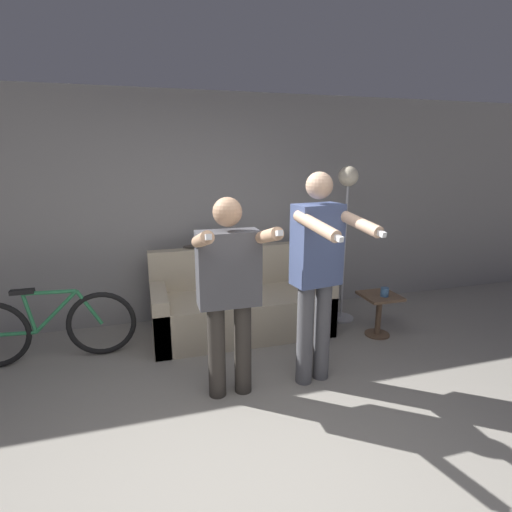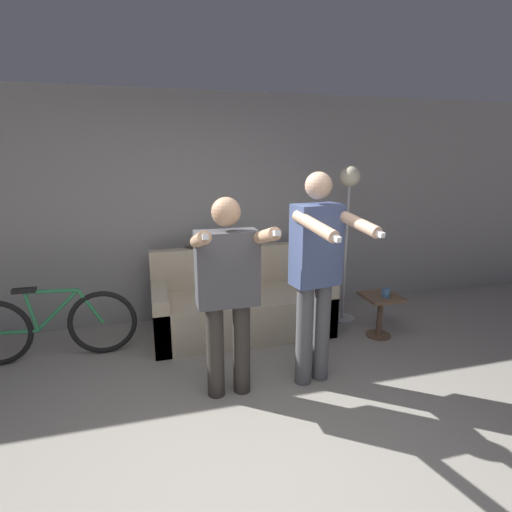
# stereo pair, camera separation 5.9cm
# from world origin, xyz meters

# --- Properties ---
(ground_plane) EXTENTS (16.00, 16.00, 0.00)m
(ground_plane) POSITION_xyz_m (0.00, 0.00, 0.00)
(ground_plane) COLOR gray
(wall_back) EXTENTS (10.00, 0.05, 2.60)m
(wall_back) POSITION_xyz_m (0.00, 2.68, 1.30)
(wall_back) COLOR gray
(wall_back) RESTS_ON ground_plane
(couch) EXTENTS (1.91, 0.84, 0.90)m
(couch) POSITION_xyz_m (0.37, 2.10, 0.29)
(couch) COLOR beige
(couch) RESTS_ON ground_plane
(person_left) EXTENTS (0.55, 0.66, 1.62)m
(person_left) POSITION_xyz_m (-0.01, 0.93, 0.95)
(person_left) COLOR #38332D
(person_left) RESTS_ON ground_plane
(person_right) EXTENTS (0.53, 0.72, 1.79)m
(person_right) POSITION_xyz_m (0.73, 0.93, 1.03)
(person_right) COLOR #56565B
(person_right) RESTS_ON ground_plane
(cat) EXTENTS (0.53, 0.12, 0.18)m
(cat) POSITION_xyz_m (0.13, 2.41, 0.98)
(cat) COLOR #3D3833
(cat) RESTS_ON couch
(floor_lamp) EXTENTS (0.31, 0.31, 1.80)m
(floor_lamp) POSITION_xyz_m (1.61, 2.09, 1.38)
(floor_lamp) COLOR #B2B2B7
(floor_lamp) RESTS_ON ground_plane
(side_table) EXTENTS (0.38, 0.38, 0.47)m
(side_table) POSITION_xyz_m (1.78, 1.57, 0.33)
(side_table) COLOR brown
(side_table) RESTS_ON ground_plane
(cup) EXTENTS (0.08, 0.08, 0.09)m
(cup) POSITION_xyz_m (1.79, 1.52, 0.51)
(cup) COLOR #3D6693
(cup) RESTS_ON side_table
(bicycle) EXTENTS (1.58, 0.07, 0.73)m
(bicycle) POSITION_xyz_m (-1.53, 1.96, 0.34)
(bicycle) COLOR black
(bicycle) RESTS_ON ground_plane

